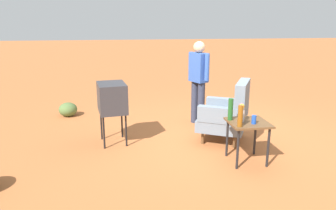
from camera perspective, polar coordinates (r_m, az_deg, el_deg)
The scene contains 10 objects.
ground_plane at distance 5.93m, azimuth 8.84°, elevation -5.29°, with size 60.00×60.00×0.00m, color #AD6033.
armchair at distance 5.51m, azimuth 10.68°, elevation -1.48°, with size 1.04×1.05×1.06m.
side_table at distance 4.77m, azimuth 14.06°, elevation -3.92°, with size 0.56×0.56×0.61m.
tv_on_stand at distance 5.35m, azimuth -9.92°, elevation 1.22°, with size 0.66×0.52×1.03m.
person_standing at distance 6.30m, azimuth 5.45°, elevation 4.87°, with size 0.52×0.36×1.64m.
bottle_tall_amber at distance 4.46m, azimuth 12.77°, elevation -1.93°, with size 0.07×0.07×0.30m, color brown.
soda_can_blue at distance 4.65m, azimuth 15.07°, elevation -2.53°, with size 0.07×0.07×0.12m, color blue.
bottle_wine_green at distance 4.73m, azimuth 11.09°, elevation -0.76°, with size 0.07×0.07×0.32m, color #1E5623.
flower_vase at distance 4.68m, azimuth 12.97°, elevation -1.19°, with size 0.14×0.10×0.27m.
shrub_near at distance 7.27m, azimuth -17.40°, elevation -0.76°, with size 0.39×0.39×0.30m, color #516B38.
Camera 1 is at (5.30, -1.72, 2.02)m, focal length 34.18 mm.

